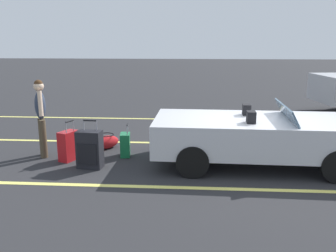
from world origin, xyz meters
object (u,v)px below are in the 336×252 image
traveler_person (41,114)px  duffel_bag (106,142)px  suitcase_large_black (90,149)px  suitcase_small_carryon (125,145)px  convertible_car (269,136)px  suitcase_medium_bright (69,146)px

traveler_person → duffel_bag: bearing=2.2°
suitcase_large_black → suitcase_small_carryon: bearing=149.7°
convertible_car → suitcase_large_black: bearing=-171.9°
convertible_car → suitcase_small_carryon: (-2.95, 0.35, -0.34)m
suitcase_large_black → convertible_car: bearing=102.6°
suitcase_medium_bright → traveler_person: (-0.63, 0.21, 0.62)m
suitcase_large_black → suitcase_medium_bright: (-0.57, 0.42, -0.06)m
suitcase_small_carryon → suitcase_large_black: bearing=47.0°
suitcase_medium_bright → duffel_bag: 1.04m
suitcase_large_black → duffel_bag: bearing=-174.7°
suitcase_large_black → traveler_person: traveler_person is taller
duffel_bag → traveler_person: size_ratio=0.40×
suitcase_small_carryon → duffel_bag: bearing=-49.7°
suitcase_small_carryon → traveler_person: (-1.75, -0.13, 0.68)m
suitcase_large_black → suitcase_medium_bright: suitcase_large_black is taller
traveler_person → suitcase_large_black: bearing=-53.3°
duffel_bag → suitcase_small_carryon: bearing=-43.0°
suitcase_large_black → traveler_person: bearing=-111.7°
suitcase_medium_bright → suitcase_small_carryon: 1.18m
suitcase_large_black → duffel_bag: 1.28m
convertible_car → suitcase_large_black: (-3.51, -0.41, -0.22)m
suitcase_small_carryon → duffel_bag: (-0.54, 0.51, -0.09)m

